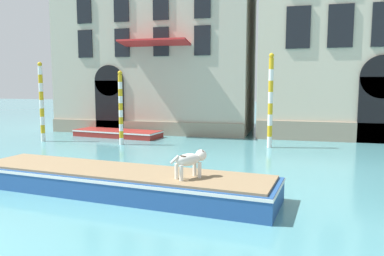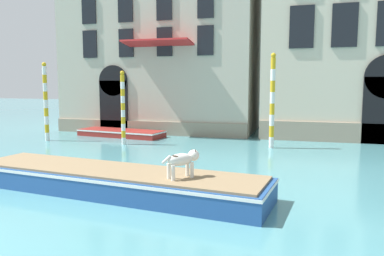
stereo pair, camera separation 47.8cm
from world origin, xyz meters
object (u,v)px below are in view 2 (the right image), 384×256
(dog_on_deck, at_px, (183,160))
(mooring_pole_0, at_px, (123,108))
(boat_foreground, at_px, (113,180))
(mooring_pole_1, at_px, (272,101))
(boat_moored_near_palazzo, at_px, (121,133))
(mooring_pole_2, at_px, (46,102))

(dog_on_deck, xyz_separation_m, mooring_pole_0, (-5.73, 8.12, 0.72))
(boat_foreground, distance_m, dog_on_deck, 2.38)
(mooring_pole_0, xyz_separation_m, mooring_pole_1, (7.26, 1.02, 0.40))
(dog_on_deck, distance_m, boat_moored_near_palazzo, 12.94)
(dog_on_deck, distance_m, mooring_pole_1, 9.33)
(boat_moored_near_palazzo, relative_size, mooring_pole_2, 1.27)
(mooring_pole_1, bearing_deg, dog_on_deck, -99.46)
(boat_foreground, distance_m, mooring_pole_1, 9.69)
(boat_foreground, relative_size, mooring_pole_2, 2.18)
(boat_foreground, xyz_separation_m, boat_moored_near_palazzo, (-4.98, 10.31, -0.15))
(mooring_pole_0, height_order, mooring_pole_1, mooring_pole_1)
(mooring_pole_2, bearing_deg, dog_on_deck, -38.29)
(dog_on_deck, bearing_deg, mooring_pole_0, 75.92)
(mooring_pole_0, bearing_deg, mooring_pole_1, 7.99)
(boat_foreground, height_order, mooring_pole_2, mooring_pole_2)
(mooring_pole_0, distance_m, mooring_pole_1, 7.34)
(boat_foreground, distance_m, mooring_pole_2, 11.26)
(boat_moored_near_palazzo, relative_size, mooring_pole_1, 1.19)
(boat_foreground, height_order, mooring_pole_1, mooring_pole_1)
(boat_foreground, height_order, mooring_pole_0, mooring_pole_0)
(boat_foreground, relative_size, mooring_pole_0, 2.46)
(dog_on_deck, relative_size, mooring_pole_1, 0.20)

